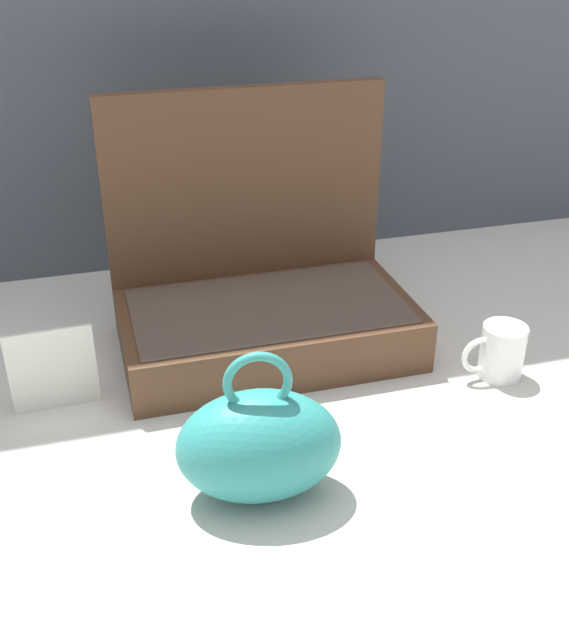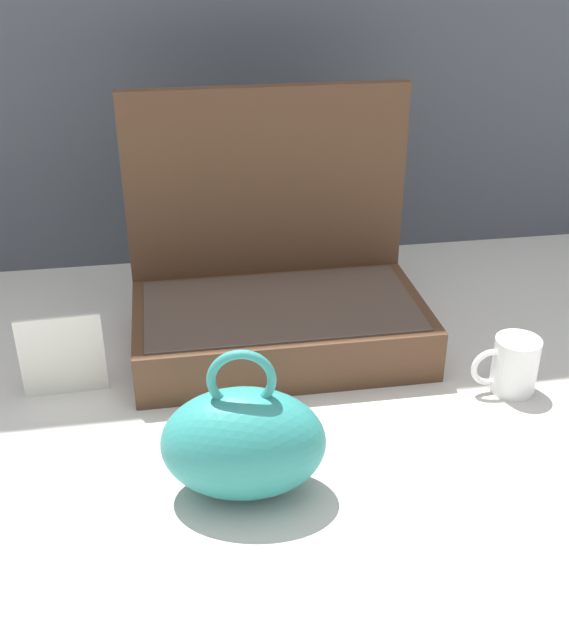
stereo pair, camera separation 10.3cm
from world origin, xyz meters
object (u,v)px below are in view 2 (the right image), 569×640
teal_pouch_handbag (243,442)px  info_card_left (62,356)px  open_suitcase (276,292)px  coffee_mug (513,365)px

teal_pouch_handbag → info_card_left: (-0.24, 0.26, -0.01)m
open_suitcase → teal_pouch_handbag: open_suitcase is taller
open_suitcase → teal_pouch_handbag: (-0.10, -0.37, -0.02)m
open_suitcase → coffee_mug: (0.33, -0.21, -0.05)m
open_suitcase → teal_pouch_handbag: 0.38m
open_suitcase → coffee_mug: bearing=-32.4°
teal_pouch_handbag → open_suitcase: bearing=75.1°
open_suitcase → info_card_left: bearing=-162.7°
coffee_mug → info_card_left: info_card_left is taller
teal_pouch_handbag → coffee_mug: size_ratio=2.10×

